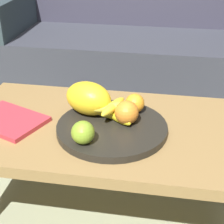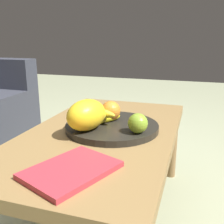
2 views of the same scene
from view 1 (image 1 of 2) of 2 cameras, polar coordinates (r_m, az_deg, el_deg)
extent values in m
plane|color=#979D7B|center=(1.52, -0.80, -15.63)|extent=(8.00, 8.00, 0.00)
cube|color=olive|center=(1.28, -0.91, -2.89)|extent=(1.04, 0.58, 0.04)
cylinder|color=olive|center=(1.72, -15.15, -3.02)|extent=(0.05, 0.05, 0.37)
cube|color=#32343D|center=(2.41, 3.15, 7.56)|extent=(1.70, 0.70, 0.40)
cube|color=#2C393E|center=(2.52, -15.18, 14.98)|extent=(0.14, 0.70, 0.22)
cylinder|color=black|center=(1.23, 0.00, -2.56)|extent=(0.38, 0.38, 0.03)
ellipsoid|color=yellow|center=(1.27, -3.73, 2.18)|extent=(0.20, 0.17, 0.12)
sphere|color=orange|center=(1.21, 2.32, -0.07)|extent=(0.08, 0.08, 0.08)
sphere|color=orange|center=(1.29, 3.62, 1.39)|extent=(0.07, 0.07, 0.07)
sphere|color=olive|center=(1.11, -4.62, -3.25)|extent=(0.07, 0.07, 0.07)
ellipsoid|color=yellow|center=(1.25, 0.32, -0.44)|extent=(0.15, 0.07, 0.03)
ellipsoid|color=yellow|center=(1.24, 0.66, -0.59)|extent=(0.13, 0.13, 0.03)
ellipsoid|color=yellow|center=(1.25, 0.71, -0.37)|extent=(0.15, 0.05, 0.03)
ellipsoid|color=yellow|center=(1.24, 0.27, 0.77)|extent=(0.15, 0.10, 0.03)
ellipsoid|color=gold|center=(1.24, 0.18, 0.85)|extent=(0.08, 0.15, 0.03)
cube|color=#BC313D|center=(1.34, -16.09, -1.24)|extent=(0.30, 0.26, 0.02)
camera|label=2|loc=(1.40, -47.76, 7.76)|focal=42.95mm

